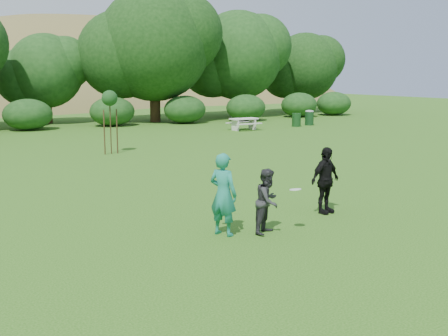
# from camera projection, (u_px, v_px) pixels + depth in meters

# --- Properties ---
(ground) EXTENTS (120.00, 120.00, 0.00)m
(ground) POSITION_uv_depth(u_px,v_px,m) (295.00, 234.00, 12.79)
(ground) COLOR #19470C
(ground) RESTS_ON ground
(player_teal) EXTENTS (0.69, 0.81, 1.88)m
(player_teal) POSITION_uv_depth(u_px,v_px,m) (223.00, 194.00, 12.59)
(player_teal) COLOR #1A7865
(player_teal) RESTS_ON ground
(player_grey) EXTENTS (0.91, 0.85, 1.50)m
(player_grey) POSITION_uv_depth(u_px,v_px,m) (268.00, 201.00, 12.78)
(player_grey) COLOR #29282B
(player_grey) RESTS_ON ground
(player_black) EXTENTS (1.08, 0.58, 1.75)m
(player_black) POSITION_uv_depth(u_px,v_px,m) (325.00, 180.00, 14.56)
(player_black) COLOR black
(player_black) RESTS_ON ground
(trash_can_near) EXTENTS (0.60, 0.60, 0.90)m
(trash_can_near) POSITION_uv_depth(u_px,v_px,m) (296.00, 120.00, 37.72)
(trash_can_near) COLOR #163D19
(trash_can_near) RESTS_ON ground
(frisbee) EXTENTS (0.27, 0.27, 0.06)m
(frisbee) POSITION_uv_depth(u_px,v_px,m) (295.00, 189.00, 12.74)
(frisbee) COLOR white
(frisbee) RESTS_ON ground
(sapling) EXTENTS (0.70, 0.70, 2.85)m
(sapling) POSITION_uv_depth(u_px,v_px,m) (110.00, 100.00, 24.86)
(sapling) COLOR #352514
(sapling) RESTS_ON ground
(picnic_table) EXTENTS (1.80, 1.48, 0.76)m
(picnic_table) POSITION_uv_depth(u_px,v_px,m) (244.00, 122.00, 35.41)
(picnic_table) COLOR beige
(picnic_table) RESTS_ON ground
(trash_can_lidded) EXTENTS (0.60, 0.60, 1.05)m
(trash_can_lidded) POSITION_uv_depth(u_px,v_px,m) (309.00, 117.00, 38.70)
(trash_can_lidded) COLOR #14391A
(trash_can_lidded) RESTS_ON ground
(tree_row) EXTENTS (53.92, 10.38, 9.62)m
(tree_row) POSITION_uv_depth(u_px,v_px,m) (58.00, 53.00, 37.48)
(tree_row) COLOR #3A2616
(tree_row) RESTS_ON ground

